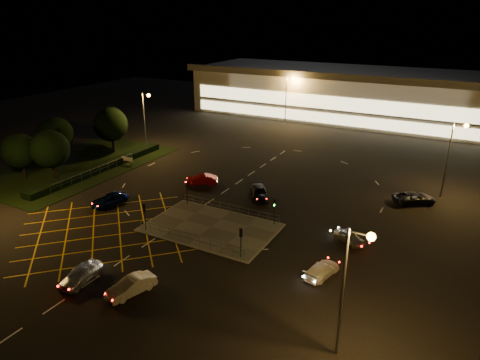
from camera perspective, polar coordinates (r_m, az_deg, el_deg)
The scene contains 26 objects.
ground at distance 51.09m, azimuth -4.61°, elevation -4.97°, with size 180.00×180.00×0.00m, color black.
pedestrian_island at distance 48.59m, azimuth -3.90°, elevation -6.32°, with size 14.00×9.00×0.12m, color #4C4944.
grass_verge at distance 72.84m, azimuth -20.81°, elevation 1.85°, with size 18.00×30.00×0.08m, color black.
hedge at distance 69.11m, azimuth -18.10°, elevation 1.59°, with size 2.00×26.00×1.00m, color black.
supermarket at distance 104.76m, azimuth 14.30°, elevation 11.16°, with size 72.00×26.50×10.50m.
streetlight_se at distance 29.42m, azimuth 14.55°, elevation -12.36°, with size 1.78×0.56×10.03m.
streetlight_nw at distance 76.20m, azimuth -12.46°, elevation 8.67°, with size 1.78×0.56×10.03m.
streetlight_ne at distance 60.38m, azimuth 26.54°, elevation 3.66°, with size 1.78×0.56×10.03m.
streetlight_far_left at distance 94.38m, azimuth 6.42°, elevation 11.39°, with size 1.78×0.56×10.03m.
signal_sw at distance 48.01m, azimuth -12.62°, elevation -4.11°, with size 0.28×0.30×3.15m.
signal_se at distance 41.78m, azimuth 0.13°, elevation -7.58°, with size 0.28×0.30×3.15m.
signal_nw at distance 53.70m, azimuth -7.13°, elevation -0.95°, with size 0.28×0.30×3.15m.
signal_ne at distance 48.21m, azimuth 4.64°, elevation -3.53°, with size 0.28×0.30×3.15m.
tree_a at distance 68.59m, azimuth -27.33°, elevation 3.47°, with size 5.04×5.04×6.86m.
tree_b at distance 74.58m, azimuth -23.32°, elevation 5.64°, with size 5.40×5.40×7.35m.
tree_c at distance 76.68m, azimuth -16.85°, elevation 7.10°, with size 5.76×5.76×7.84m.
tree_d at distance 85.16m, azimuth -16.86°, elevation 7.80°, with size 4.68×4.68×6.37m.
tree_e at distance 66.45m, azimuth -23.99°, elevation 3.78°, with size 5.40×5.40×7.35m.
car_near_silver at distance 41.74m, azimuth -20.52°, elevation -11.69°, with size 1.78×4.43×1.51m, color silver.
car_queue_white at distance 38.92m, azimuth -14.31°, elevation -13.55°, with size 1.54×4.43×1.46m, color beige.
car_left_blue at distance 56.43m, azimuth -17.05°, elevation -2.52°, with size 2.21×4.79×1.33m, color #0C1B49.
car_far_dkgrey at distance 55.99m, azimuth 2.60°, elevation -1.67°, with size 2.03×5.00×1.45m, color black.
car_right_silver at distance 46.79m, azimuth 14.38°, elevation -7.37°, with size 1.47×3.66×1.25m, color #9D9FA4.
car_circ_red at distance 60.49m, azimuth -5.11°, elevation 0.06°, with size 1.55×4.44×1.46m, color #9D0B11.
car_east_grey at distance 58.56m, azimuth 22.21°, elevation -2.24°, with size 2.45×5.32×1.48m, color black.
car_approach_white at distance 40.77m, azimuth 10.84°, elevation -11.66°, with size 1.74×4.28×1.24m, color white.
Camera 1 is at (25.33, -38.23, 22.51)m, focal length 32.00 mm.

